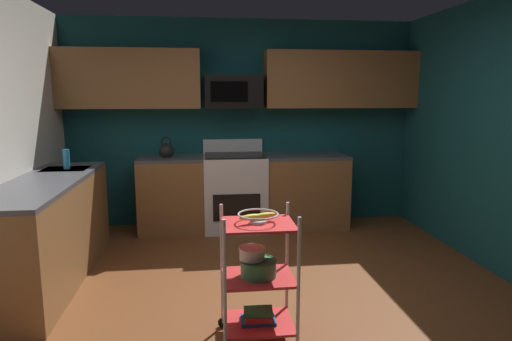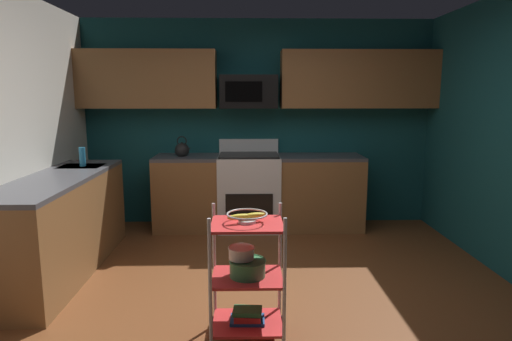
% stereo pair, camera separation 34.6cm
% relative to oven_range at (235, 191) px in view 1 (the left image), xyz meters
% --- Properties ---
extents(floor, '(4.40, 4.80, 0.04)m').
position_rel_oven_range_xyz_m(floor, '(0.12, -2.10, -0.50)').
color(floor, brown).
rests_on(floor, ground).
extents(wall_back, '(4.52, 0.06, 2.60)m').
position_rel_oven_range_xyz_m(wall_back, '(0.12, 0.33, 0.82)').
color(wall_back, '#14474C').
rests_on(wall_back, ground).
extents(counter_run, '(3.48, 2.75, 0.92)m').
position_rel_oven_range_xyz_m(counter_run, '(-0.75, -0.63, -0.01)').
color(counter_run, brown).
rests_on(counter_run, ground).
extents(oven_range, '(0.76, 0.65, 1.10)m').
position_rel_oven_range_xyz_m(oven_range, '(0.00, 0.00, 0.00)').
color(oven_range, white).
rests_on(oven_range, ground).
extents(upper_cabinets, '(4.40, 0.33, 0.70)m').
position_rel_oven_range_xyz_m(upper_cabinets, '(0.15, 0.13, 1.37)').
color(upper_cabinets, brown).
extents(microwave, '(0.70, 0.39, 0.40)m').
position_rel_oven_range_xyz_m(microwave, '(-0.00, 0.10, 1.22)').
color(microwave, black).
extents(rolling_cart, '(0.54, 0.41, 0.91)m').
position_rel_oven_range_xyz_m(rolling_cart, '(-0.03, -2.61, -0.03)').
color(rolling_cart, silver).
rests_on(rolling_cart, ground).
extents(fruit_bowl, '(0.27, 0.27, 0.07)m').
position_rel_oven_range_xyz_m(fruit_bowl, '(-0.03, -2.61, 0.40)').
color(fruit_bowl, silver).
rests_on(fruit_bowl, rolling_cart).
extents(mixing_bowl_large, '(0.25, 0.25, 0.11)m').
position_rel_oven_range_xyz_m(mixing_bowl_large, '(-0.03, -2.61, 0.04)').
color(mixing_bowl_large, '#387F4C').
rests_on(mixing_bowl_large, rolling_cart).
extents(mixing_bowl_small, '(0.18, 0.18, 0.08)m').
position_rel_oven_range_xyz_m(mixing_bowl_small, '(-0.07, -2.59, 0.14)').
color(mixing_bowl_small, silver).
rests_on(mixing_bowl_small, rolling_cart).
extents(book_stack, '(0.24, 0.16, 0.09)m').
position_rel_oven_range_xyz_m(book_stack, '(-0.03, -2.61, -0.31)').
color(book_stack, '#1E4C8C').
rests_on(book_stack, rolling_cart).
extents(kettle, '(0.21, 0.18, 0.26)m').
position_rel_oven_range_xyz_m(kettle, '(-0.82, -0.00, 0.52)').
color(kettle, black).
rests_on(kettle, counter_run).
extents(dish_soap_bottle, '(0.06, 0.06, 0.20)m').
position_rel_oven_range_xyz_m(dish_soap_bottle, '(-1.76, -0.78, 0.54)').
color(dish_soap_bottle, '#2D8CBF').
rests_on(dish_soap_bottle, counter_run).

